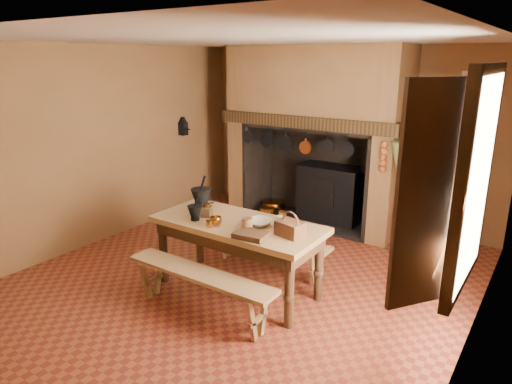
% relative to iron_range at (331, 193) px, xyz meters
% --- Properties ---
extents(floor, '(5.50, 5.50, 0.00)m').
position_rel_iron_range_xyz_m(floor, '(0.04, -2.45, -0.48)').
color(floor, brown).
rests_on(floor, ground).
extents(ceiling, '(5.50, 5.50, 0.00)m').
position_rel_iron_range_xyz_m(ceiling, '(0.04, -2.45, 2.32)').
color(ceiling, silver).
rests_on(ceiling, back_wall).
extents(back_wall, '(5.00, 0.02, 2.80)m').
position_rel_iron_range_xyz_m(back_wall, '(0.04, 0.30, 0.92)').
color(back_wall, brown).
rests_on(back_wall, floor).
extents(wall_left, '(0.02, 5.50, 2.80)m').
position_rel_iron_range_xyz_m(wall_left, '(-2.46, -2.45, 0.92)').
color(wall_left, brown).
rests_on(wall_left, floor).
extents(wall_right, '(0.02, 5.50, 2.80)m').
position_rel_iron_range_xyz_m(wall_right, '(2.54, -2.45, 0.92)').
color(wall_right, brown).
rests_on(wall_right, floor).
extents(wall_front, '(5.00, 0.02, 2.80)m').
position_rel_iron_range_xyz_m(wall_front, '(0.04, -5.20, 0.92)').
color(wall_front, brown).
rests_on(wall_front, floor).
extents(chimney_breast, '(2.95, 0.96, 2.80)m').
position_rel_iron_range_xyz_m(chimney_breast, '(-0.26, -0.14, 1.33)').
color(chimney_breast, brown).
rests_on(chimney_breast, floor).
extents(iron_range, '(1.12, 0.55, 1.60)m').
position_rel_iron_range_xyz_m(iron_range, '(0.00, 0.00, 0.00)').
color(iron_range, black).
rests_on(iron_range, floor).
extents(hearth_pans, '(0.51, 0.62, 0.20)m').
position_rel_iron_range_xyz_m(hearth_pans, '(-1.01, -0.23, -0.39)').
color(hearth_pans, '#B8772A').
rests_on(hearth_pans, floor).
extents(hanging_pans, '(1.92, 0.29, 0.27)m').
position_rel_iron_range_xyz_m(hanging_pans, '(-0.30, -0.64, 0.88)').
color(hanging_pans, black).
rests_on(hanging_pans, chimney_breast).
extents(onion_string, '(0.12, 0.10, 0.46)m').
position_rel_iron_range_xyz_m(onion_string, '(1.04, -0.66, 0.85)').
color(onion_string, '#933E1B').
rests_on(onion_string, chimney_breast).
extents(herb_bunch, '(0.20, 0.20, 0.35)m').
position_rel_iron_range_xyz_m(herb_bunch, '(1.22, -0.66, 0.90)').
color(herb_bunch, '#5F6731').
rests_on(herb_bunch, chimney_breast).
extents(window, '(0.39, 1.75, 1.76)m').
position_rel_iron_range_xyz_m(window, '(2.39, -2.85, 1.22)').
color(window, white).
rests_on(window, wall_right).
extents(wall_coffee_mill, '(0.23, 0.16, 0.31)m').
position_rel_iron_range_xyz_m(wall_coffee_mill, '(-2.38, -0.90, 1.03)').
color(wall_coffee_mill, black).
rests_on(wall_coffee_mill, wall_left).
extents(work_table, '(1.96, 0.87, 0.85)m').
position_rel_iron_range_xyz_m(work_table, '(0.14, -2.75, 0.23)').
color(work_table, '#A6764C').
rests_on(work_table, floor).
extents(bench_front, '(1.78, 0.31, 0.50)m').
position_rel_iron_range_xyz_m(bench_front, '(0.14, -3.41, -0.11)').
color(bench_front, '#A6764C').
rests_on(bench_front, floor).
extents(bench_back, '(1.66, 0.29, 0.47)m').
position_rel_iron_range_xyz_m(bench_back, '(0.14, -2.11, -0.13)').
color(bench_back, '#A6764C').
rests_on(bench_back, floor).
extents(mortar_large, '(0.25, 0.25, 0.42)m').
position_rel_iron_range_xyz_m(mortar_large, '(-0.50, -2.63, 0.50)').
color(mortar_large, black).
rests_on(mortar_large, work_table).
extents(mortar_small, '(0.17, 0.17, 0.29)m').
position_rel_iron_range_xyz_m(mortar_small, '(-0.29, -2.98, 0.46)').
color(mortar_small, black).
rests_on(mortar_small, work_table).
extents(coffee_grinder, '(0.18, 0.16, 0.19)m').
position_rel_iron_range_xyz_m(coffee_grinder, '(-0.27, -2.81, 0.43)').
color(coffee_grinder, '#311C0F').
rests_on(coffee_grinder, work_table).
extents(brass_mug_a, '(0.09, 0.09, 0.08)m').
position_rel_iron_range_xyz_m(brass_mug_a, '(-0.01, -3.06, 0.40)').
color(brass_mug_a, '#B8772A').
rests_on(brass_mug_a, work_table).
extents(brass_mug_b, '(0.12, 0.12, 0.10)m').
position_rel_iron_range_xyz_m(brass_mug_b, '(0.53, -2.42, 0.41)').
color(brass_mug_b, '#B8772A').
rests_on(brass_mug_b, work_table).
extents(mixing_bowl, '(0.32, 0.32, 0.07)m').
position_rel_iron_range_xyz_m(mixing_bowl, '(0.41, -2.72, 0.40)').
color(mixing_bowl, beige).
rests_on(mixing_bowl, work_table).
extents(stoneware_crock, '(0.13, 0.13, 0.14)m').
position_rel_iron_range_xyz_m(stoneware_crock, '(0.39, -2.92, 0.44)').
color(stoneware_crock, brown).
rests_on(stoneware_crock, work_table).
extents(glass_jar, '(0.08, 0.08, 0.13)m').
position_rel_iron_range_xyz_m(glass_jar, '(0.62, -2.64, 0.43)').
color(glass_jar, beige).
rests_on(glass_jar, work_table).
extents(wicker_basket, '(0.31, 0.25, 0.27)m').
position_rel_iron_range_xyz_m(wicker_basket, '(0.84, -2.78, 0.45)').
color(wicker_basket, '#4C2716').
rests_on(wicker_basket, work_table).
extents(wooden_tray, '(0.36, 0.27, 0.06)m').
position_rel_iron_range_xyz_m(wooden_tray, '(0.53, -3.05, 0.39)').
color(wooden_tray, '#311C0F').
rests_on(wooden_tray, work_table).
extents(brass_cup, '(0.15, 0.15, 0.10)m').
position_rel_iron_range_xyz_m(brass_cup, '(0.01, -2.97, 0.41)').
color(brass_cup, '#B8772A').
rests_on(brass_cup, work_table).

